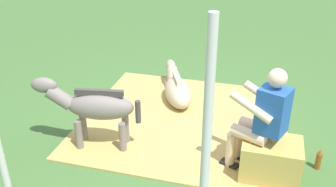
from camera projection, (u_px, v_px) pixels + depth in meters
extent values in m
plane|color=#426B33|center=(176.00, 130.00, 5.28)|extent=(24.00, 24.00, 0.00)
cube|color=tan|center=(185.00, 120.00, 5.48)|extent=(2.87, 2.72, 0.02)
cube|color=tan|center=(270.00, 160.00, 4.28)|extent=(0.66, 0.49, 0.47)
cylinder|color=beige|center=(248.00, 135.00, 4.20)|extent=(0.42, 0.28, 0.14)
cylinder|color=beige|center=(230.00, 151.00, 4.44)|extent=(0.11, 0.11, 0.47)
cube|color=black|center=(229.00, 164.00, 4.53)|extent=(0.24, 0.18, 0.06)
cylinder|color=beige|center=(256.00, 127.00, 4.34)|extent=(0.42, 0.28, 0.14)
cylinder|color=beige|center=(239.00, 143.00, 4.58)|extent=(0.11, 0.11, 0.47)
cube|color=black|center=(237.00, 156.00, 4.68)|extent=(0.24, 0.18, 0.06)
cube|color=#2659B2|center=(273.00, 111.00, 4.01)|extent=(0.38, 0.37, 0.52)
cylinder|color=beige|center=(251.00, 107.00, 3.97)|extent=(0.50, 0.27, 0.26)
cylinder|color=beige|center=(264.00, 96.00, 4.20)|extent=(0.50, 0.27, 0.26)
sphere|color=beige|center=(278.00, 78.00, 3.84)|extent=(0.20, 0.20, 0.20)
ellipsoid|color=slate|center=(100.00, 106.00, 4.67)|extent=(0.88, 0.46, 0.34)
cylinder|color=slate|center=(79.00, 135.00, 4.78)|extent=(0.09, 0.09, 0.41)
cylinder|color=slate|center=(84.00, 127.00, 4.95)|extent=(0.09, 0.09, 0.41)
cylinder|color=slate|center=(123.00, 138.00, 4.73)|extent=(0.09, 0.09, 0.41)
cylinder|color=slate|center=(126.00, 129.00, 4.91)|extent=(0.09, 0.09, 0.41)
cylinder|color=slate|center=(60.00, 97.00, 4.67)|extent=(0.39, 0.24, 0.33)
ellipsoid|color=slate|center=(44.00, 85.00, 4.61)|extent=(0.34, 0.21, 0.20)
cube|color=#433D3A|center=(99.00, 93.00, 4.58)|extent=(0.60, 0.16, 0.08)
cylinder|color=#433D3A|center=(138.00, 112.00, 4.65)|extent=(0.07, 0.07, 0.30)
ellipsoid|color=tan|center=(178.00, 92.00, 5.91)|extent=(0.72, 0.97, 0.36)
cube|color=tan|center=(173.00, 85.00, 6.44)|extent=(0.33, 0.35, 0.10)
cylinder|color=tan|center=(172.00, 74.00, 6.37)|extent=(0.28, 0.33, 0.30)
ellipsoid|color=tan|center=(171.00, 66.00, 6.50)|extent=(0.27, 0.34, 0.20)
cube|color=beige|center=(177.00, 79.00, 5.89)|extent=(0.25, 0.43, 0.08)
cylinder|color=brown|center=(318.00, 161.00, 4.47)|extent=(0.07, 0.07, 0.21)
cone|color=brown|center=(320.00, 152.00, 4.41)|extent=(0.06, 0.06, 0.06)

